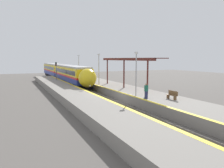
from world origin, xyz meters
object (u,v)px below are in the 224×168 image
object	(u,v)px
lamppost_far	(79,65)
lamppost_mid	(99,67)
railway_signal	(56,71)
train	(62,72)
lamppost_near	(136,70)
platform_bench	(172,95)
person_waiting	(146,91)

from	to	relation	value
lamppost_far	lamppost_mid	bearing A→B (deg)	-90.00
railway_signal	lamppost_far	size ratio (longest dim) A/B	0.91
train	lamppost_near	world-z (taller)	lamppost_near
railway_signal	lamppost_near	size ratio (longest dim) A/B	0.91
lamppost_far	lamppost_near	bearing A→B (deg)	-90.00
train	railway_signal	bearing A→B (deg)	-112.23
platform_bench	lamppost_mid	distance (m)	15.68
lamppost_mid	lamppost_far	bearing A→B (deg)	90.00
platform_bench	lamppost_mid	world-z (taller)	lamppost_mid
train	railway_signal	distance (m)	6.58
person_waiting	lamppost_near	world-z (taller)	lamppost_near
person_waiting	lamppost_far	distance (m)	25.65
train	lamppost_near	distance (m)	29.27
person_waiting	lamppost_mid	world-z (taller)	lamppost_mid
train	person_waiting	distance (m)	31.35
railway_signal	lamppost_mid	size ratio (longest dim) A/B	0.91
train	lamppost_mid	world-z (taller)	lamppost_mid
train	lamppost_mid	distance (m)	17.65
lamppost_mid	platform_bench	bearing A→B (deg)	-81.62
train	lamppost_mid	xyz separation A→B (m)	(2.31, -17.41, 1.68)
train	person_waiting	world-z (taller)	train
platform_bench	railway_signal	xyz separation A→B (m)	(-7.05, 26.67, 1.30)
platform_bench	railway_signal	distance (m)	27.62
lamppost_mid	lamppost_near	bearing A→B (deg)	-90.00
lamppost_near	railway_signal	bearing A→B (deg)	101.75
person_waiting	lamppost_far	xyz separation A→B (m)	(0.00, 25.56, 2.05)
person_waiting	railway_signal	world-z (taller)	railway_signal
lamppost_near	lamppost_far	size ratio (longest dim) A/B	1.00
train	lamppost_near	xyz separation A→B (m)	(2.31, -29.13, 1.68)
lamppost_near	lamppost_mid	bearing A→B (deg)	90.00
railway_signal	lamppost_far	xyz separation A→B (m)	(4.79, 0.37, 1.13)
lamppost_near	train	bearing A→B (deg)	94.54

